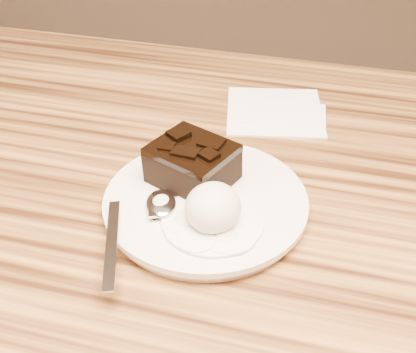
% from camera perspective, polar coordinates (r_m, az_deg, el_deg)
% --- Properties ---
extents(plate, '(0.22, 0.22, 0.02)m').
position_cam_1_polar(plate, '(0.59, -0.25, -2.95)').
color(plate, white).
rests_on(plate, dining_table).
extents(brownie, '(0.11, 0.10, 0.04)m').
position_cam_1_polar(brownie, '(0.60, -1.66, 1.15)').
color(brownie, black).
rests_on(brownie, plate).
extents(ice_cream_scoop, '(0.06, 0.06, 0.05)m').
position_cam_1_polar(ice_cream_scoop, '(0.54, 0.53, -3.33)').
color(ice_cream_scoop, silver).
rests_on(ice_cream_scoop, plate).
extents(melt_puddle, '(0.11, 0.11, 0.00)m').
position_cam_1_polar(melt_puddle, '(0.55, 0.52, -4.79)').
color(melt_puddle, white).
rests_on(melt_puddle, plate).
extents(spoon, '(0.09, 0.18, 0.01)m').
position_cam_1_polar(spoon, '(0.57, -5.04, -3.01)').
color(spoon, silver).
rests_on(spoon, plate).
extents(napkin, '(0.16, 0.16, 0.01)m').
position_cam_1_polar(napkin, '(0.78, 7.14, 7.00)').
color(napkin, white).
rests_on(napkin, dining_table).
extents(crumb_a, '(0.01, 0.01, 0.00)m').
position_cam_1_polar(crumb_a, '(0.56, -4.59, -4.55)').
color(crumb_a, black).
rests_on(crumb_a, plate).
extents(crumb_b, '(0.01, 0.01, 0.00)m').
position_cam_1_polar(crumb_b, '(0.56, -5.71, -4.39)').
color(crumb_b, black).
rests_on(crumb_b, plate).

